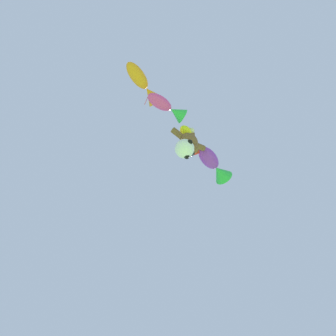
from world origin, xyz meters
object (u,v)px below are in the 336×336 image
Objects in this scene: diamond_kite at (150,98)px; fish_kite_goldfin at (191,140)px; soccer_ball_kite at (185,149)px; fish_kite_tangerine at (144,86)px; teddy_bear_kite at (189,140)px; fish_kite_magenta at (168,108)px; fish_kite_violet at (214,166)px.

fish_kite_goldfin is at bearing 2.02° from diamond_kite.
fish_kite_tangerine is at bearing -161.27° from soccer_ball_kite.
fish_kite_magenta is at bearing -156.33° from teddy_bear_kite.
soccer_ball_kite is 0.34× the size of diamond_kite.
diamond_kite is at bearing -177.98° from fish_kite_goldfin.
fish_kite_tangerine is at bearing -173.70° from fish_kite_magenta.
soccer_ball_kite is 3.11m from fish_kite_violet.
soccer_ball_kite is at bearing -177.27° from fish_kite_goldfin.
soccer_ball_kite is 0.49× the size of fish_kite_magenta.
fish_kite_violet is at bearing 11.38° from soccer_ball_kite.
fish_kite_magenta is at bearing -161.17° from fish_kite_violet.
fish_kite_tangerine reaches higher than soccer_ball_kite.
fish_kite_violet is 1.07× the size of fish_kite_tangerine.
teddy_bear_kite is 2.36m from fish_kite_violet.
fish_kite_tangerine is (-3.03, -1.03, 2.50)m from soccer_ball_kite.
soccer_ball_kite is 0.42× the size of fish_kite_tangerine.
fish_kite_tangerine is (-1.58, -0.17, 0.62)m from fish_kite_magenta.
fish_kite_magenta is at bearing 6.30° from fish_kite_tangerine.
fish_kite_goldfin is 0.76× the size of fish_kite_tangerine.
teddy_bear_kite reaches higher than fish_kite_goldfin.
soccer_ball_kite is at bearing 1.84° from diamond_kite.
fish_kite_violet reaches higher than soccer_ball_kite.
fish_kite_tangerine is (-5.60, -1.54, 0.82)m from fish_kite_violet.
fish_kite_violet is at bearing 13.93° from fish_kite_goldfin.
fish_kite_goldfin is 0.62× the size of diamond_kite.
fish_kite_goldfin reaches higher than soccer_ball_kite.
fish_kite_violet is 1.41× the size of fish_kite_goldfin.
fish_kite_goldfin reaches higher than fish_kite_magenta.
teddy_bear_kite is 4.42m from diamond_kite.
fish_kite_goldfin reaches higher than fish_kite_violet.
diamond_kite is (-2.68, 0.01, 3.52)m from teddy_bear_kite.
fish_kite_violet is 0.88× the size of diamond_kite.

